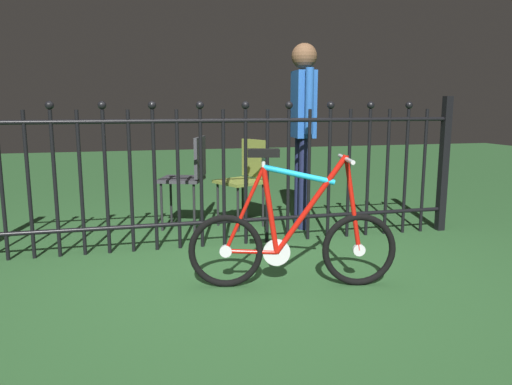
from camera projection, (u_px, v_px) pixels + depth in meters
The scene contains 6 objects.
ground_plane at pixel (248, 277), 3.43m from camera, with size 20.00×20.00×0.00m, color #285229.
iron_fence at pixel (218, 171), 4.09m from camera, with size 4.24×0.07×1.26m.
bicycle at pixel (292, 240), 3.21m from camera, with size 1.34×0.44×0.91m.
chair_olive at pixel (247, 174), 4.83m from camera, with size 0.53×0.53×0.84m.
chair_charcoal at pixel (189, 172), 4.72m from camera, with size 0.51×0.51×0.88m.
person_visitor at pixel (303, 118), 4.65m from camera, with size 0.24×0.47×1.74m.
Camera 1 is at (-0.75, -3.19, 1.18)m, focal length 34.55 mm.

